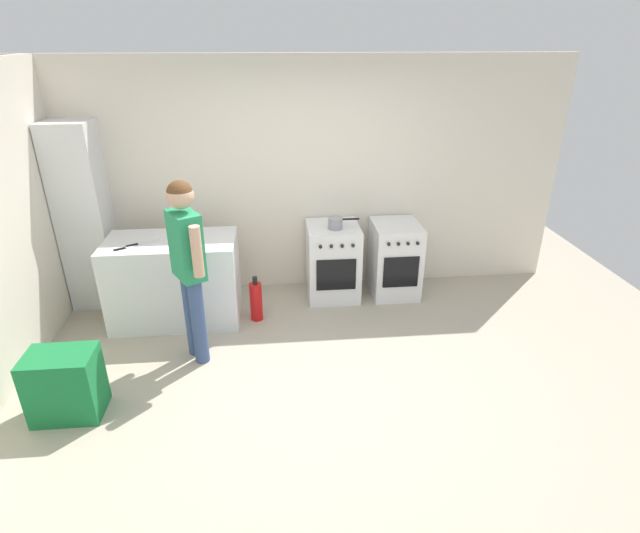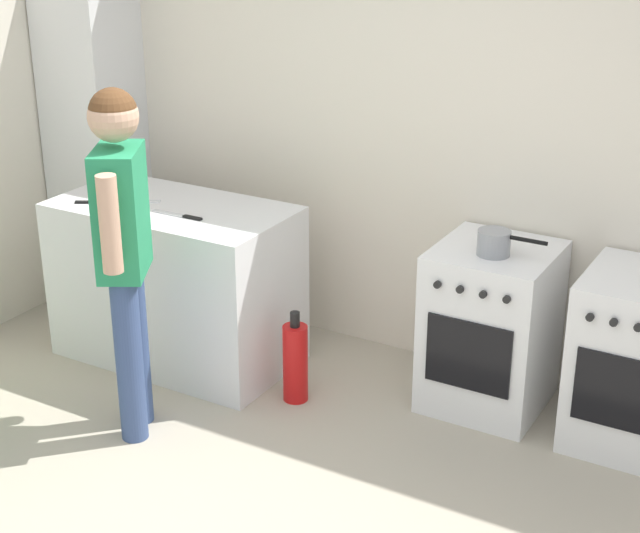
{
  "view_description": "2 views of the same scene",
  "coord_description": "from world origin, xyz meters",
  "views": [
    {
      "loc": [
        -0.29,
        -3.55,
        2.76
      ],
      "look_at": [
        0.12,
        0.74,
        0.76
      ],
      "focal_mm": 28.0,
      "sensor_mm": 36.0,
      "label": 1
    },
    {
      "loc": [
        1.82,
        -2.72,
        2.58
      ],
      "look_at": [
        -0.22,
        0.83,
        0.91
      ],
      "focal_mm": 55.0,
      "sensor_mm": 36.0,
      "label": 2
    }
  ],
  "objects": [
    {
      "name": "knife_carving",
      "position": [
        -1.6,
        1.13,
        0.9
      ],
      "size": [
        0.31,
        0.18,
        0.01
      ],
      "color": "silver",
      "rests_on": "counter_unit"
    },
    {
      "name": "recycling_crate_upper",
      "position": [
        -1.97,
        -0.23,
        0.42
      ],
      "size": [
        0.52,
        0.36,
        0.28
      ],
      "primitive_type": "cube",
      "color": "#197238",
      "rests_on": "recycling_crate_lower"
    },
    {
      "name": "oven_left",
      "position": [
        0.35,
        1.58,
        0.43
      ],
      "size": [
        0.58,
        0.62,
        0.85
      ],
      "color": "white",
      "rests_on": "ground"
    },
    {
      "name": "larder_cabinet",
      "position": [
        -2.3,
        1.68,
        1.0
      ],
      "size": [
        0.48,
        0.44,
        2.0
      ],
      "primitive_type": "cube",
      "color": "silver",
      "rests_on": "ground"
    },
    {
      "name": "knife_chef",
      "position": [
        -1.21,
        1.08,
        0.9
      ],
      "size": [
        0.31,
        0.04,
        0.01
      ],
      "color": "silver",
      "rests_on": "counter_unit"
    },
    {
      "name": "counter_unit",
      "position": [
        -1.35,
        1.2,
        0.45
      ],
      "size": [
        1.3,
        0.7,
        0.9
      ],
      "primitive_type": "cube",
      "color": "silver",
      "rests_on": "ground"
    },
    {
      "name": "back_wall",
      "position": [
        0.0,
        1.95,
        1.3
      ],
      "size": [
        6.0,
        0.1,
        2.6
      ],
      "primitive_type": "cube",
      "color": "silver",
      "rests_on": "ground"
    },
    {
      "name": "ground_plane",
      "position": [
        0.0,
        0.0,
        0.0
      ],
      "size": [
        8.0,
        8.0,
        0.0
      ],
      "primitive_type": "plane",
      "color": "#ADA38E"
    },
    {
      "name": "recycling_crate_lower",
      "position": [
        -1.97,
        -0.23,
        0.14
      ],
      "size": [
        0.52,
        0.36,
        0.28
      ],
      "primitive_type": "cube",
      "color": "#197238",
      "rests_on": "ground"
    },
    {
      "name": "pot",
      "position": [
        0.36,
        1.5,
        0.91
      ],
      "size": [
        0.34,
        0.16,
        0.12
      ],
      "color": "gray",
      "rests_on": "oven_left"
    },
    {
      "name": "person",
      "position": [
        -1.05,
        0.47,
        1.03
      ],
      "size": [
        0.34,
        0.51,
        1.7
      ],
      "color": "#384C7A",
      "rests_on": "ground"
    },
    {
      "name": "fire_extinguisher",
      "position": [
        -0.52,
        1.1,
        0.22
      ],
      "size": [
        0.13,
        0.13,
        0.5
      ],
      "color": "red",
      "rests_on": "ground"
    },
    {
      "name": "knife_paring",
      "position": [
        -1.75,
        1.01,
        0.91
      ],
      "size": [
        0.19,
        0.13,
        0.01
      ],
      "color": "silver",
      "rests_on": "counter_unit"
    },
    {
      "name": "oven_right",
      "position": [
        1.07,
        1.58,
        0.43
      ],
      "size": [
        0.52,
        0.62,
        0.85
      ],
      "color": "white",
      "rests_on": "ground"
    }
  ]
}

